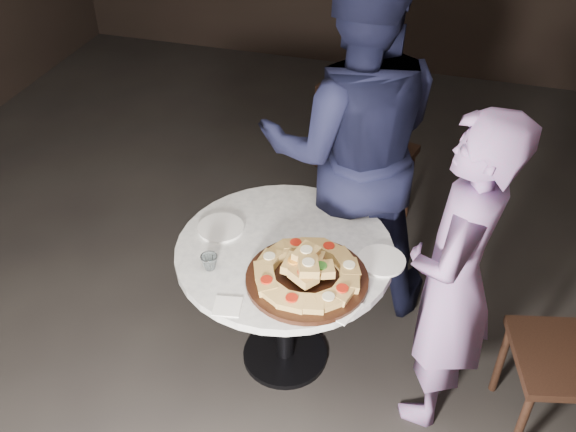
% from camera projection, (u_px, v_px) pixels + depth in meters
% --- Properties ---
extents(floor, '(7.00, 7.00, 0.00)m').
position_uv_depth(floor, '(300.00, 382.00, 2.97)').
color(floor, black).
rests_on(floor, ground).
extents(table, '(1.00, 1.00, 0.69)m').
position_uv_depth(table, '(285.00, 270.00, 2.76)').
color(table, black).
rests_on(table, ground).
extents(serving_board, '(0.64, 0.64, 0.02)m').
position_uv_depth(serving_board, '(307.00, 279.00, 2.51)').
color(serving_board, black).
rests_on(serving_board, table).
extents(focaccia_pile, '(0.43, 0.42, 0.11)m').
position_uv_depth(focaccia_pile, '(307.00, 271.00, 2.49)').
color(focaccia_pile, '#BA8F48').
rests_on(focaccia_pile, serving_board).
extents(plate_left, '(0.25, 0.25, 0.01)m').
position_uv_depth(plate_left, '(221.00, 228.00, 2.77)').
color(plate_left, white).
rests_on(plate_left, table).
extents(plate_right, '(0.22, 0.22, 0.01)m').
position_uv_depth(plate_right, '(381.00, 261.00, 2.60)').
color(plate_right, white).
rests_on(plate_right, table).
extents(water_glass, '(0.07, 0.07, 0.06)m').
position_uv_depth(water_glass, '(209.00, 262.00, 2.56)').
color(water_glass, silver).
rests_on(water_glass, table).
extents(napkin_near, '(0.12, 0.12, 0.01)m').
position_uv_depth(napkin_near, '(227.00, 306.00, 2.40)').
color(napkin_near, white).
rests_on(napkin_near, table).
extents(napkin_far, '(0.17, 0.17, 0.01)m').
position_uv_depth(napkin_far, '(339.00, 307.00, 2.40)').
color(napkin_far, white).
rests_on(napkin_far, table).
extents(chair_far, '(0.55, 0.57, 0.96)m').
position_uv_depth(chair_far, '(362.00, 153.00, 3.51)').
color(chair_far, black).
rests_on(chair_far, ground).
extents(diner_navy, '(1.01, 0.87, 1.78)m').
position_uv_depth(diner_navy, '(352.00, 147.00, 2.93)').
color(diner_navy, black).
rests_on(diner_navy, ground).
extents(diner_teal, '(0.44, 0.59, 1.46)m').
position_uv_depth(diner_teal, '(454.00, 280.00, 2.46)').
color(diner_teal, slate).
rests_on(diner_teal, ground).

